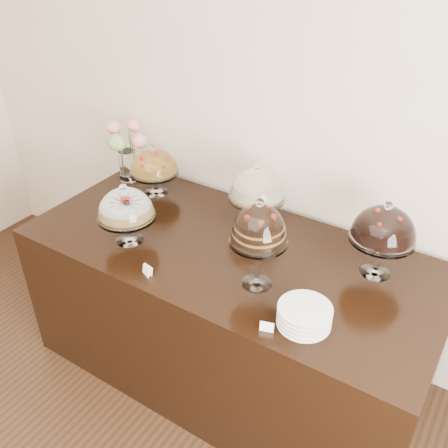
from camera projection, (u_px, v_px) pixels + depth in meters
The scene contains 12 objects.
wall_back at pixel (286, 107), 2.66m from camera, with size 5.00×0.04×3.00m, color beige.
display_counter at pixel (229, 313), 2.84m from camera, with size 2.20×1.00×0.90m, color black.
cake_stand_sugar_sponge at pixel (126, 207), 2.55m from camera, with size 0.30×0.30×0.34m.
cake_stand_choco_layer at pixel (259, 228), 2.19m from camera, with size 0.27×0.27×0.46m.
cake_stand_cheesecake at pixel (257, 187), 2.68m from camera, with size 0.31×0.31×0.37m.
cake_stand_dark_choco at pixel (384, 227), 2.29m from camera, with size 0.31×0.31×0.40m.
cake_stand_fruit_tart at pixel (154, 164), 3.00m from camera, with size 0.30×0.30×0.32m.
flower_vase at pixel (125, 148), 3.15m from camera, with size 0.30×0.27×0.37m.
plate_stack at pixel (304, 316), 2.11m from camera, with size 0.22×0.22×0.09m.
price_card_left at pixel (148, 269), 2.42m from camera, with size 0.06×0.01×0.04m, color white.
price_card_right at pixel (267, 327), 2.09m from camera, with size 0.06×0.01×0.04m, color white.
price_card_extra at pixel (146, 271), 2.41m from camera, with size 0.06×0.01×0.04m, color white.
Camera 1 is at (1.11, 0.65, 2.42)m, focal length 40.00 mm.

